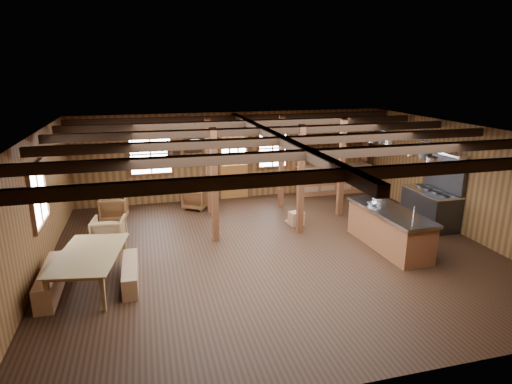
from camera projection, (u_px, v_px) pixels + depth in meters
room at (275, 194)px, 9.62m from camera, size 10.04×9.04×2.84m
ceiling_joists at (273, 136)px, 9.42m from camera, size 9.80×8.82×0.18m
timber_posts at (270, 172)px, 11.67m from camera, size 3.95×2.35×2.80m
back_door at (234, 172)px, 13.89m from camera, size 1.02×0.08×2.15m
window_back_left at (151, 154)px, 13.07m from camera, size 1.32×0.06×1.32m
window_back_right at (272, 148)px, 14.02m from camera, size 1.02×0.06×1.32m
window_left at (38, 195)px, 8.81m from camera, size 0.14×1.24×1.32m
notice_boards at (187, 151)px, 13.32m from camera, size 1.08×0.03×0.90m
back_counter at (333, 176)px, 14.57m from camera, size 2.55×0.60×2.45m
pendant_lamps at (168, 153)px, 9.76m from camera, size 1.86×2.36×0.66m
pot_rack at (401, 147)px, 10.44m from camera, size 0.43×3.00×0.44m
kitchen_island at (389, 228)px, 10.10m from camera, size 1.00×2.54×1.20m
step_stool at (296, 218)px, 11.64m from camera, size 0.48×0.39×0.37m
commercial_range at (432, 202)px, 11.52m from camera, size 0.85×1.66×2.05m
dining_table at (93, 270)px, 8.26m from camera, size 1.46×2.19×0.71m
bench_wall at (51, 281)px, 8.11m from camera, size 0.33×1.74×0.48m
bench_aisle at (130, 273)px, 8.47m from camera, size 0.28×1.52×0.42m
armchair_a at (114, 208)px, 12.02m from camera, size 0.77×0.79×0.67m
armchair_b at (196, 198)px, 12.98m from camera, size 0.95×0.95×0.64m
armchair_c at (109, 231)px, 10.31m from camera, size 0.82×0.84×0.68m
counter_pot at (379, 198)px, 10.58m from camera, size 0.32×0.32×0.19m
bowl at (373, 204)px, 10.32m from camera, size 0.26×0.26×0.06m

